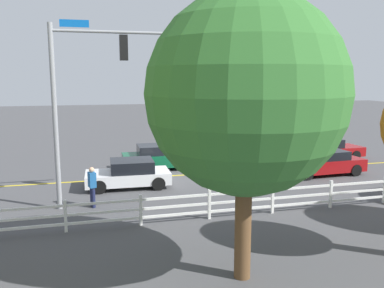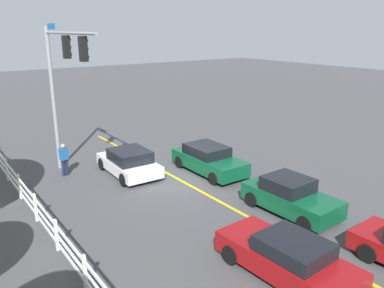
# 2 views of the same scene
# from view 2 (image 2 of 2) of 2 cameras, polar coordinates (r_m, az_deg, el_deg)

# --- Properties ---
(ground_plane) EXTENTS (120.00, 120.00, 0.00)m
(ground_plane) POSITION_cam_2_polar(r_m,az_deg,el_deg) (19.63, -2.01, -5.17)
(ground_plane) COLOR #444447
(lane_center_stripe) EXTENTS (28.00, 0.16, 0.01)m
(lane_center_stripe) POSITION_cam_2_polar(r_m,az_deg,el_deg) (16.72, 5.76, -9.26)
(lane_center_stripe) COLOR gold
(lane_center_stripe) RESTS_ON ground_plane
(signal_assembly) EXTENTS (6.32, 0.38, 7.49)m
(signal_assembly) POSITION_cam_2_polar(r_m,az_deg,el_deg) (19.57, -18.48, 9.71)
(signal_assembly) COLOR gray
(signal_assembly) RESTS_ON ground_plane
(car_0) EXTENTS (4.53, 2.07, 1.34)m
(car_0) POSITION_cam_2_polar(r_m,az_deg,el_deg) (12.51, 13.82, -15.87)
(car_0) COLOR maroon
(car_0) RESTS_ON ground_plane
(car_1) EXTENTS (4.37, 1.96, 1.43)m
(car_1) POSITION_cam_2_polar(r_m,az_deg,el_deg) (20.36, 2.43, -2.26)
(car_1) COLOR #0C4C2D
(car_1) RESTS_ON ground_plane
(car_3) EXTENTS (4.03, 1.99, 1.46)m
(car_3) POSITION_cam_2_polar(r_m,az_deg,el_deg) (16.50, 14.18, -7.45)
(car_3) COLOR #0C4C2D
(car_3) RESTS_ON ground_plane
(car_4) EXTENTS (4.09, 2.14, 1.34)m
(car_4) POSITION_cam_2_polar(r_m,az_deg,el_deg) (20.31, -9.20, -2.64)
(car_4) COLOR silver
(car_4) RESTS_ON ground_plane
(pedestrian) EXTENTS (0.35, 0.45, 1.69)m
(pedestrian) POSITION_cam_2_polar(r_m,az_deg,el_deg) (20.85, -18.21, -1.99)
(pedestrian) COLOR #191E3F
(pedestrian) RESTS_ON ground_plane
(white_rail_fence) EXTENTS (26.10, 0.10, 1.15)m
(white_rail_fence) POSITION_cam_2_polar(r_m,az_deg,el_deg) (14.23, -19.24, -12.38)
(white_rail_fence) COLOR white
(white_rail_fence) RESTS_ON ground_plane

